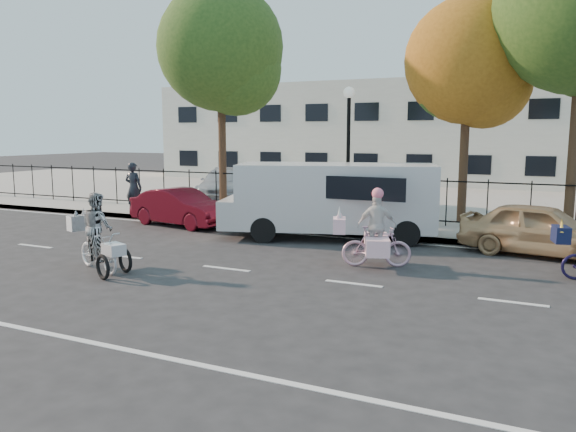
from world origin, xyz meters
The scene contains 20 objects.
ground centered at (0.00, 0.00, 0.00)m, with size 120.00×120.00×0.00m, color #333334.
road_markings centered at (0.00, 0.00, 0.01)m, with size 60.00×9.52×0.01m, color silver, non-canonical shape.
curb centered at (0.00, 5.05, 0.07)m, with size 60.00×0.10×0.15m, color #A8A399.
sidewalk centered at (0.00, 6.10, 0.07)m, with size 60.00×2.20×0.15m, color #A8A399.
parking_lot centered at (0.00, 15.00, 0.07)m, with size 60.00×15.60×0.15m, color #A8A399.
iron_fence centered at (0.00, 7.20, 0.90)m, with size 58.00×0.06×1.50m, color black, non-canonical shape.
building centered at (0.00, 25.00, 3.00)m, with size 34.00×10.00×6.00m, color silver.
lamppost centered at (0.50, 6.80, 3.11)m, with size 0.36×0.36×4.33m.
street_sign centered at (-1.85, 6.80, 1.42)m, with size 0.85×0.06×1.80m.
zebra_trike centered at (-2.48, -1.31, 0.67)m, with size 2.01×1.35×1.74m.
unicorn_bike centered at (2.96, 1.61, 0.67)m, with size 1.83×1.33×1.81m.
white_van centered at (0.83, 4.50, 1.19)m, with size 6.50×3.59×2.15m.
red_sedan centered at (-4.45, 4.50, 0.61)m, with size 1.29×3.69×1.22m, color #540914.
gold_sedan centered at (6.35, 4.50, 0.66)m, with size 1.56×3.87×1.32m, color tan.
pedestrian centered at (-7.17, 5.40, 1.07)m, with size 0.67×0.44×1.83m, color black.
lot_car_a centered at (-6.51, 10.50, 0.81)m, with size 1.84×4.52×1.31m, color #B2B5BB.
lot_car_b centered at (-3.14, 10.83, 0.81)m, with size 2.20×4.77×1.33m, color silver.
lot_car_c centered at (0.93, 10.07, 0.88)m, with size 1.54×4.43×1.46m, color #48494F.
tree_west centered at (-4.42, 7.36, 5.84)m, with size 4.55×4.55×8.33m.
tree_mid centered at (4.06, 8.26, 5.06)m, with size 3.94×3.94×7.23m.
Camera 1 is at (6.46, -10.54, 3.01)m, focal length 35.00 mm.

